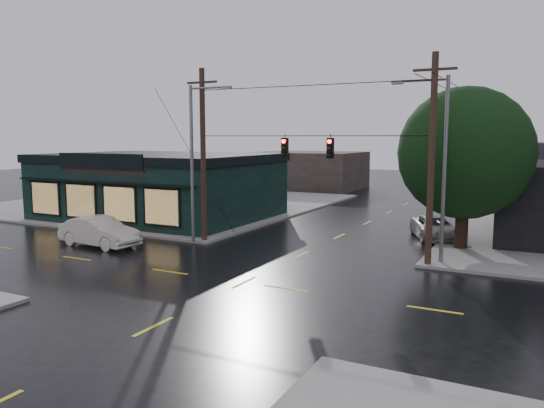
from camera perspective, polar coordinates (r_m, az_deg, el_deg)
The scene contains 15 objects.
ground_plane at distance 23.16m, azimuth -3.01°, elevation -8.44°, with size 160.00×160.00×0.00m, color black.
sidewalk_nw at distance 50.54m, azimuth -11.28°, elevation 0.11°, with size 28.00×28.00×0.15m, color gray.
pizza_shop at distance 41.70m, azimuth -11.99°, elevation 2.02°, with size 16.30×12.34×4.90m.
corner_tree at distance 30.68m, azimuth 20.04°, elevation 5.15°, with size 7.18×7.18×8.82m.
utility_pole_nw at distance 31.89m, azimuth -7.27°, elevation -4.11°, with size 2.00×0.32×10.15m, color black, non-canonical shape.
utility_pole_ne at distance 26.94m, azimuth 16.38°, elevation -6.48°, with size 2.00×0.32×10.15m, color black, non-canonical shape.
utility_pole_far_a at distance 47.91m, azimuth 21.23°, elevation -0.73°, with size 2.00×0.32×9.65m, color black, non-canonical shape.
utility_pole_far_b at distance 67.72m, azimuth 23.01°, elevation 1.40°, with size 2.00×0.32×9.15m, color black, non-canonical shape.
utility_pole_far_c at distance 87.62m, azimuth 23.98°, elevation 2.56°, with size 2.00×0.32×9.15m, color black, non-canonical shape.
span_signal_assembly at distance 28.07m, azimuth 3.79°, elevation 6.10°, with size 13.00×0.48×1.23m.
streetlight_nw at distance 31.50m, azimuth -8.44°, elevation -4.28°, with size 5.40×0.30×9.15m, color slate, non-canonical shape.
streetlight_ne at distance 27.53m, azimuth 17.68°, elevation -6.24°, with size 5.40×0.30×9.15m, color slate, non-canonical shape.
bg_building_west at distance 64.54m, azimuth 4.07°, elevation 3.66°, with size 12.00×10.00×4.40m, color #2F2422.
sedan_cream at distance 31.95m, azimuth -18.09°, elevation -2.85°, with size 1.79×5.14×1.69m, color beige.
suv_silver at distance 34.16m, azimuth 17.13°, elevation -2.44°, with size 2.29×4.96×1.38m, color gray.
Camera 1 is at (11.21, -19.27, 6.28)m, focal length 35.00 mm.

